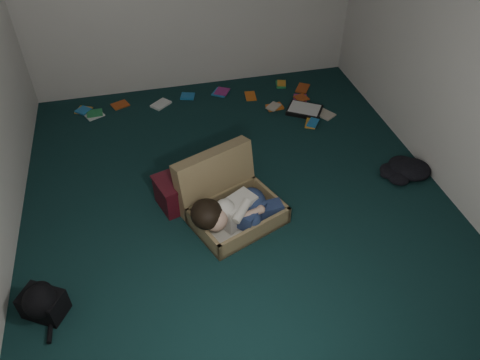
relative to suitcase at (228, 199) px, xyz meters
name	(u,v)px	position (x,y,z in m)	size (l,w,h in m)	color
floor	(236,197)	(0.12, 0.19, -0.17)	(4.50, 4.50, 0.00)	#0F2B2B
wall_front	(354,325)	(0.12, -2.06, 1.13)	(4.50, 4.50, 0.00)	silver
wall_right	(461,50)	(2.12, 0.19, 1.13)	(4.50, 4.50, 0.00)	silver
suitcase	(228,199)	(0.00, 0.00, 0.00)	(1.01, 1.00, 0.57)	olive
person	(236,211)	(0.02, -0.20, 0.05)	(0.87, 0.45, 0.36)	beige
maroon_bin	(181,190)	(-0.40, 0.24, -0.02)	(0.53, 0.47, 0.31)	#470E17
backpack	(43,303)	(-1.58, -0.72, -0.06)	(0.38, 0.31, 0.23)	black
clothing_pile	(403,173)	(1.82, 0.07, -0.11)	(0.40, 0.33, 0.13)	black
paper_tray	(304,110)	(1.27, 1.46, -0.14)	(0.49, 0.47, 0.06)	black
book_scatter	(224,102)	(0.37, 1.89, -0.16)	(3.00, 1.18, 0.02)	orange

